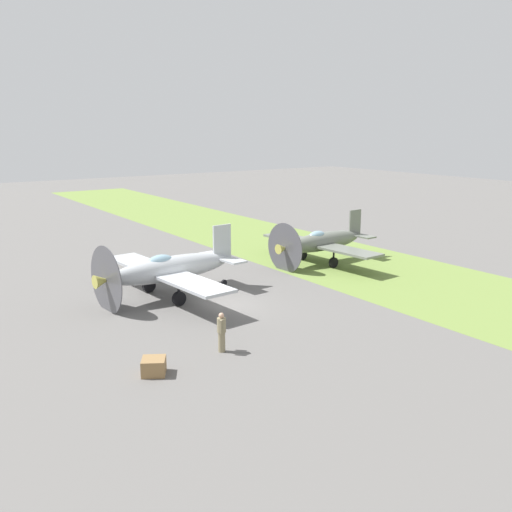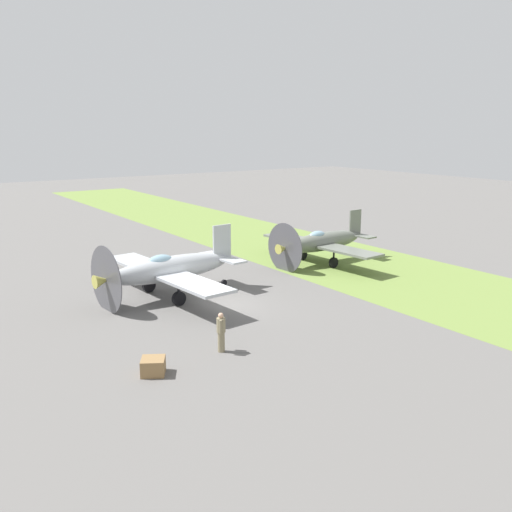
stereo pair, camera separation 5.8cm
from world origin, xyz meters
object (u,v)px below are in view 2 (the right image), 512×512
Objects in this scene: ground_crew_chief at (221,331)px; supply_crate at (153,366)px; airplane_lead at (169,269)px; airplane_wingman at (322,242)px.

supply_crate is at bearing -47.92° from ground_crew_chief.
ground_crew_chief is at bearing 163.94° from airplane_lead.
supply_crate is (-8.87, 4.98, -1.31)m from airplane_lead.
airplane_wingman is 17.24m from ground_crew_chief.
ground_crew_chief reaches higher than supply_crate.
ground_crew_chief is (-9.88, 14.11, -0.60)m from airplane_wingman.
airplane_wingman is at bearing -59.36° from supply_crate.
airplane_lead is 8.61m from ground_crew_chief.
airplane_wingman is 11.32× the size of supply_crate.
airplane_wingman reaches higher than ground_crew_chief.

